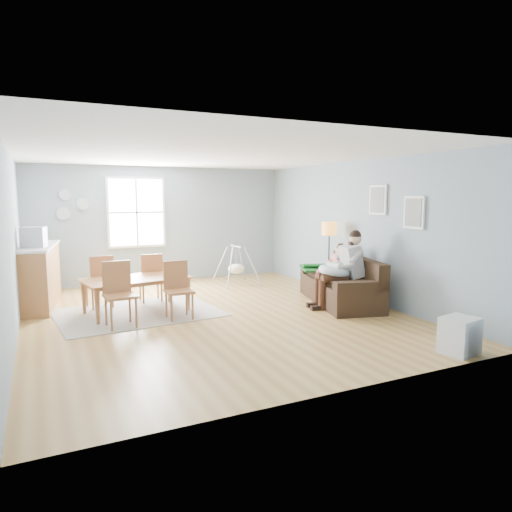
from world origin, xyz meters
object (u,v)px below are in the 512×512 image
chair_se (178,286)px  counter (38,275)px  father (343,266)px  dining_table (137,296)px  sofa (343,287)px  chair_sw (119,289)px  chair_ne (151,275)px  monitor (33,237)px  floor_lamp (329,235)px  baby_swing (236,268)px  storage_cube (459,336)px  toddler (336,262)px  chair_nw (100,278)px

chair_se → counter: counter is taller
father → dining_table: bearing=161.2°
sofa → chair_se: bearing=174.4°
chair_sw → chair_se: bearing=5.0°
sofa → counter: 5.68m
chair_sw → chair_ne: size_ratio=1.08×
chair_sw → monitor: bearing=125.5°
floor_lamp → baby_swing: bearing=127.2°
storage_cube → father: bearing=87.0°
counter → floor_lamp: bearing=-15.9°
floor_lamp → dining_table: 3.94m
father → toddler: 0.52m
toddler → chair_sw: (-4.06, 0.00, -0.16)m
floor_lamp → dining_table: floor_lamp is taller
baby_swing → toddler: bearing=-62.7°
father → chair_sw: father is taller
monitor → father: bearing=-22.8°
storage_cube → dining_table: dining_table is taller
floor_lamp → monitor: bearing=168.0°
counter → father: bearing=-26.6°
chair_nw → storage_cube: bearing=-49.4°
chair_sw → chair_nw: (-0.12, 1.30, -0.03)m
father → monitor: (-5.03, 2.12, 0.56)m
monitor → counter: bearing=84.6°
chair_sw → baby_swing: (2.92, 2.21, -0.18)m
sofa → toddler: (-0.02, 0.22, 0.44)m
chair_sw → counter: 2.30m
storage_cube → chair_ne: 5.44m
floor_lamp → baby_swing: (-1.31, 1.73, -0.84)m
sofa → chair_nw: 4.48m
chair_sw → sofa: bearing=-3.2°
father → toddler: size_ratio=1.55×
sofa → chair_ne: (-3.27, 1.62, 0.23)m
dining_table → chair_sw: (-0.41, -0.69, 0.28)m
floor_lamp → counter: (-5.36, 1.53, -0.67)m
counter → storage_cube: bearing=-47.0°
counter → chair_ne: bearing=-17.7°
dining_table → counter: (-1.54, 1.32, 0.27)m
chair_nw → counter: 1.23m
chair_ne → chair_sw: bearing=-120.4°
chair_se → baby_swing: bearing=47.3°
dining_table → monitor: monitor is taller
toddler → floor_lamp: (0.17, 0.48, 0.49)m
sofa → chair_nw: (-4.20, 1.52, 0.24)m
chair_nw → chair_ne: 0.94m
father → chair_ne: (-3.06, 1.88, -0.22)m
chair_sw → chair_ne: 1.61m
sofa → storage_cube: (-0.36, -2.97, -0.07)m
dining_table → floor_lamp: bearing=-12.7°
chair_se → chair_ne: size_ratio=1.01×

